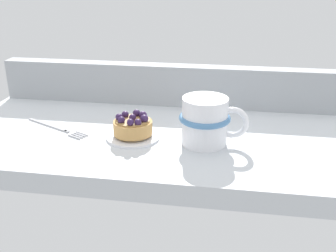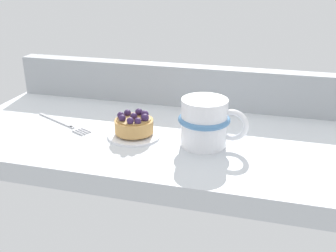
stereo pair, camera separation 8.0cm
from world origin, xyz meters
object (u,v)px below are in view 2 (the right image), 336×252
object	(u,v)px
dessert_fork	(63,123)
raspberry_tart	(134,124)
dessert_plate	(134,134)
coffee_mug	(205,122)

from	to	relation	value
dessert_fork	raspberry_tart	bearing A→B (deg)	-6.92
raspberry_tart	dessert_fork	bearing A→B (deg)	173.08
dessert_plate	coffee_mug	world-z (taller)	coffee_mug
raspberry_tart	dessert_plate	bearing A→B (deg)	-153.49
coffee_mug	dessert_fork	xyz separation A→B (cm)	(-32.66, 2.53, -4.54)
dessert_plate	dessert_fork	xyz separation A→B (cm)	(-17.79, 2.17, -0.16)
coffee_mug	dessert_fork	world-z (taller)	coffee_mug
raspberry_tart	coffee_mug	size ratio (longest dim) A/B	0.58
coffee_mug	dessert_fork	size ratio (longest dim) A/B	0.82
dessert_plate	raspberry_tart	distance (cm)	2.29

